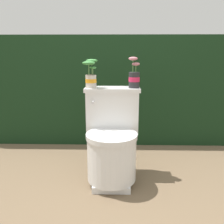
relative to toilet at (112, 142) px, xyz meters
name	(u,v)px	position (x,y,z in m)	size (l,w,h in m)	color
ground_plane	(109,183)	(-0.02, -0.06, -0.33)	(12.00, 12.00, 0.00)	brown
hedge_backdrop	(113,87)	(-0.02, 1.22, 0.26)	(3.19, 0.87, 1.19)	black
toilet	(112,142)	(0.00, 0.00, 0.00)	(0.44, 0.51, 0.74)	silver
potted_plant_left	(91,76)	(-0.17, 0.13, 0.50)	(0.12, 0.12, 0.22)	beige
potted_plant_midleft	(134,77)	(0.17, 0.14, 0.49)	(0.09, 0.09, 0.24)	#262628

